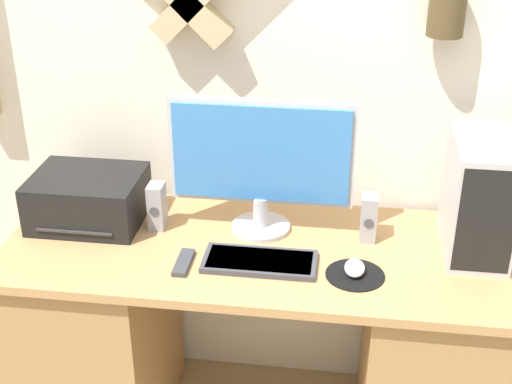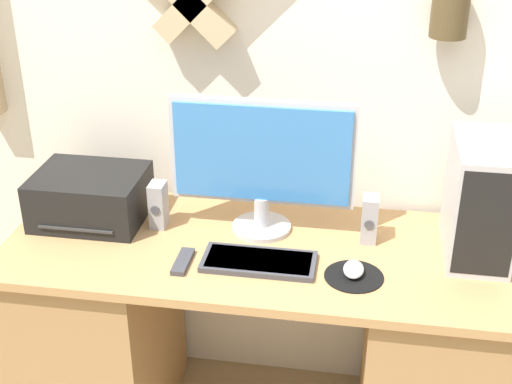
{
  "view_description": "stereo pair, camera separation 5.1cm",
  "coord_description": "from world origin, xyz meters",
  "px_view_note": "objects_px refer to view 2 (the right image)",
  "views": [
    {
      "loc": [
        0.25,
        -1.62,
        1.99
      ],
      "look_at": [
        -0.02,
        0.33,
        0.99
      ],
      "focal_mm": 50.0,
      "sensor_mm": 36.0,
      "label": 1
    },
    {
      "loc": [
        0.31,
        -1.61,
        1.99
      ],
      "look_at": [
        -0.02,
        0.33,
        0.99
      ],
      "focal_mm": 50.0,
      "sensor_mm": 36.0,
      "label": 2
    }
  ],
  "objects_px": {
    "printer": "(90,197)",
    "speaker_left": "(158,205)",
    "keyboard": "(259,261)",
    "remote_control": "(183,262)",
    "computer_tower": "(480,200)",
    "mouse": "(354,269)",
    "monitor": "(262,160)",
    "speaker_right": "(369,219)"
  },
  "relations": [
    {
      "from": "mouse",
      "to": "remote_control",
      "type": "relative_size",
      "value": 0.67
    },
    {
      "from": "computer_tower",
      "to": "remote_control",
      "type": "xyz_separation_m",
      "value": [
        -0.89,
        -0.22,
        -0.18
      ]
    },
    {
      "from": "computer_tower",
      "to": "monitor",
      "type": "bearing_deg",
      "value": 177.06
    },
    {
      "from": "speaker_right",
      "to": "remote_control",
      "type": "distance_m",
      "value": 0.61
    },
    {
      "from": "speaker_left",
      "to": "speaker_right",
      "type": "relative_size",
      "value": 1.0
    },
    {
      "from": "keyboard",
      "to": "speaker_right",
      "type": "bearing_deg",
      "value": 31.49
    },
    {
      "from": "speaker_right",
      "to": "monitor",
      "type": "bearing_deg",
      "value": 176.92
    },
    {
      "from": "mouse",
      "to": "printer",
      "type": "bearing_deg",
      "value": 167.07
    },
    {
      "from": "monitor",
      "to": "mouse",
      "type": "distance_m",
      "value": 0.46
    },
    {
      "from": "printer",
      "to": "speaker_right",
      "type": "bearing_deg",
      "value": 0.39
    },
    {
      "from": "printer",
      "to": "speaker_right",
      "type": "height_order",
      "value": "printer"
    },
    {
      "from": "printer",
      "to": "computer_tower",
      "type": "bearing_deg",
      "value": -0.43
    },
    {
      "from": "keyboard",
      "to": "remote_control",
      "type": "height_order",
      "value": "keyboard"
    },
    {
      "from": "speaker_left",
      "to": "printer",
      "type": "bearing_deg",
      "value": 177.39
    },
    {
      "from": "speaker_right",
      "to": "speaker_left",
      "type": "bearing_deg",
      "value": -178.57
    },
    {
      "from": "mouse",
      "to": "speaker_left",
      "type": "height_order",
      "value": "speaker_left"
    },
    {
      "from": "monitor",
      "to": "printer",
      "type": "xyz_separation_m",
      "value": [
        -0.59,
        -0.03,
        -0.17
      ]
    },
    {
      "from": "monitor",
      "to": "remote_control",
      "type": "distance_m",
      "value": 0.41
    },
    {
      "from": "remote_control",
      "to": "computer_tower",
      "type": "bearing_deg",
      "value": 13.94
    },
    {
      "from": "speaker_left",
      "to": "remote_control",
      "type": "xyz_separation_m",
      "value": [
        0.14,
        -0.22,
        -0.07
      ]
    },
    {
      "from": "speaker_left",
      "to": "speaker_right",
      "type": "bearing_deg",
      "value": 1.43
    },
    {
      "from": "monitor",
      "to": "printer",
      "type": "height_order",
      "value": "monitor"
    },
    {
      "from": "monitor",
      "to": "computer_tower",
      "type": "xyz_separation_m",
      "value": [
        0.68,
        -0.04,
        -0.07
      ]
    },
    {
      "from": "mouse",
      "to": "printer",
      "type": "relative_size",
      "value": 0.26
    },
    {
      "from": "monitor",
      "to": "speaker_right",
      "type": "xyz_separation_m",
      "value": [
        0.35,
        -0.02,
        -0.18
      ]
    },
    {
      "from": "mouse",
      "to": "printer",
      "type": "distance_m",
      "value": 0.93
    },
    {
      "from": "monitor",
      "to": "keyboard",
      "type": "xyz_separation_m",
      "value": [
        0.03,
        -0.22,
        -0.24
      ]
    },
    {
      "from": "computer_tower",
      "to": "speaker_right",
      "type": "xyz_separation_m",
      "value": [
        -0.33,
        0.02,
        -0.11
      ]
    },
    {
      "from": "keyboard",
      "to": "computer_tower",
      "type": "bearing_deg",
      "value": 15.72
    },
    {
      "from": "printer",
      "to": "speaker_right",
      "type": "distance_m",
      "value": 0.94
    },
    {
      "from": "monitor",
      "to": "speaker_right",
      "type": "bearing_deg",
      "value": -3.08
    },
    {
      "from": "mouse",
      "to": "speaker_right",
      "type": "bearing_deg",
      "value": 79.83
    },
    {
      "from": "keyboard",
      "to": "mouse",
      "type": "height_order",
      "value": "mouse"
    },
    {
      "from": "remote_control",
      "to": "keyboard",
      "type": "bearing_deg",
      "value": 8.72
    },
    {
      "from": "computer_tower",
      "to": "remote_control",
      "type": "bearing_deg",
      "value": -166.06
    },
    {
      "from": "printer",
      "to": "remote_control",
      "type": "relative_size",
      "value": 2.55
    },
    {
      "from": "computer_tower",
      "to": "printer",
      "type": "height_order",
      "value": "computer_tower"
    },
    {
      "from": "speaker_right",
      "to": "printer",
      "type": "bearing_deg",
      "value": -179.61
    },
    {
      "from": "mouse",
      "to": "remote_control",
      "type": "height_order",
      "value": "mouse"
    },
    {
      "from": "printer",
      "to": "speaker_left",
      "type": "bearing_deg",
      "value": -2.61
    },
    {
      "from": "computer_tower",
      "to": "printer",
      "type": "xyz_separation_m",
      "value": [
        -1.27,
        0.01,
        -0.1
      ]
    },
    {
      "from": "speaker_right",
      "to": "remote_control",
      "type": "bearing_deg",
      "value": -157.09
    }
  ]
}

